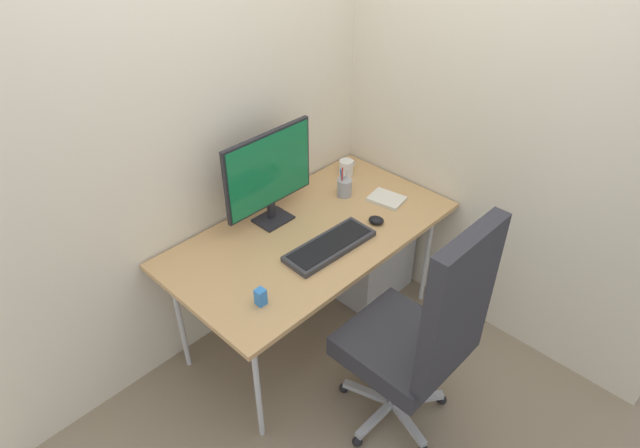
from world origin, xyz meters
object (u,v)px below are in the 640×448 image
(office_chair, at_px, (422,334))
(filing_cabinet, at_px, (362,248))
(pen_holder, at_px, (344,187))
(desk_clamp_accessory, at_px, (261,297))
(mouse, at_px, (376,220))
(notebook, at_px, (387,199))
(coffee_mug, at_px, (346,167))
(monitor, at_px, (269,173))
(keyboard, at_px, (330,246))

(office_chair, relative_size, filing_cabinet, 2.19)
(pen_holder, relative_size, desk_clamp_accessory, 2.25)
(office_chair, bearing_deg, pen_holder, 61.17)
(mouse, bearing_deg, desk_clamp_accessory, 163.31)
(notebook, relative_size, desk_clamp_accessory, 2.33)
(pen_holder, distance_m, desk_clamp_accessory, 0.94)
(filing_cabinet, height_order, notebook, notebook)
(mouse, xyz_separation_m, pen_holder, (0.08, 0.30, 0.03))
(coffee_mug, bearing_deg, mouse, -120.62)
(monitor, bearing_deg, office_chair, -93.03)
(office_chair, xyz_separation_m, monitor, (0.05, 1.00, 0.35))
(filing_cabinet, height_order, coffee_mug, coffee_mug)
(notebook, height_order, coffee_mug, coffee_mug)
(filing_cabinet, xyz_separation_m, coffee_mug, (0.05, 0.19, 0.47))
(desk_clamp_accessory, bearing_deg, monitor, 43.87)
(mouse, bearing_deg, notebook, 6.55)
(monitor, distance_m, desk_clamp_accessory, 0.67)
(monitor, relative_size, mouse, 6.57)
(filing_cabinet, bearing_deg, desk_clamp_accessory, -165.18)
(monitor, height_order, notebook, monitor)
(desk_clamp_accessory, bearing_deg, coffee_mug, 23.47)
(monitor, distance_m, keyboard, 0.47)
(monitor, xyz_separation_m, pen_holder, (0.44, -0.12, -0.23))
(monitor, relative_size, pen_holder, 3.03)
(mouse, height_order, pen_holder, pen_holder)
(filing_cabinet, distance_m, monitor, 0.92)
(office_chair, relative_size, notebook, 6.71)
(filing_cabinet, relative_size, keyboard, 1.16)
(filing_cabinet, distance_m, notebook, 0.46)
(keyboard, bearing_deg, monitor, 94.82)
(notebook, bearing_deg, office_chair, -141.62)
(desk_clamp_accessory, bearing_deg, mouse, 1.43)
(pen_holder, bearing_deg, desk_clamp_accessory, -160.24)
(office_chair, height_order, pen_holder, office_chair)
(office_chair, bearing_deg, filing_cabinet, 53.59)
(office_chair, xyz_separation_m, coffee_mug, (0.67, 1.03, 0.12))
(office_chair, relative_size, monitor, 2.29)
(coffee_mug, bearing_deg, pen_holder, -141.10)
(filing_cabinet, distance_m, mouse, 0.55)
(pen_holder, bearing_deg, keyboard, -146.28)
(pen_holder, xyz_separation_m, desk_clamp_accessory, (-0.89, -0.32, -0.01))
(monitor, bearing_deg, notebook, -29.71)
(keyboard, relative_size, notebook, 2.65)
(office_chair, height_order, monitor, office_chair)
(mouse, xyz_separation_m, notebook, (0.21, 0.09, -0.01))
(office_chair, distance_m, filing_cabinet, 1.10)
(keyboard, xyz_separation_m, pen_holder, (0.40, 0.27, 0.04))
(filing_cabinet, xyz_separation_m, monitor, (-0.56, 0.16, 0.70))
(notebook, distance_m, coffee_mug, 0.35)
(filing_cabinet, relative_size, coffee_mug, 4.75)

